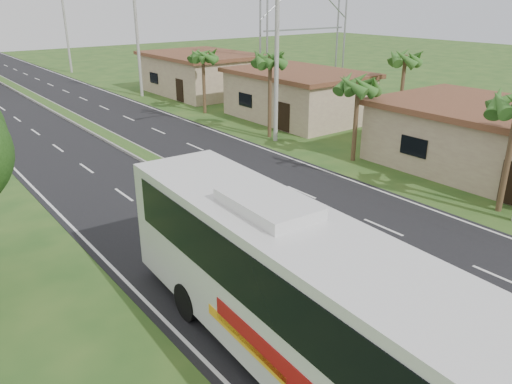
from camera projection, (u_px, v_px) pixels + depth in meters
ground at (440, 316)px, 14.97m from camera, size 180.00×180.00×0.00m
road_asphalt at (144, 157)px, 29.71m from camera, size 14.00×160.00×0.02m
median_strip at (144, 155)px, 29.67m from camera, size 1.20×160.00×0.18m
lane_edge_left at (26, 181)px, 25.90m from camera, size 0.12×160.00×0.01m
lane_edge_right at (236, 139)px, 33.52m from camera, size 0.12×160.00×0.01m
shop_near at (498, 140)px, 26.70m from camera, size 8.60×12.60×3.52m
shop_mid at (297, 95)px, 38.46m from camera, size 7.60×10.60×3.67m
shop_far at (201, 73)px, 48.75m from camera, size 8.60×11.60×3.82m
palm_verge_b at (358, 85)px, 27.56m from camera, size 2.40×2.40×5.05m
palm_verge_c at (270, 60)px, 32.10m from camera, size 2.40×2.40×5.85m
palm_verge_d at (203, 56)px, 39.22m from camera, size 2.40×2.40×5.25m
palm_behind_shop at (405, 59)px, 34.16m from camera, size 2.40×2.40×5.65m
utility_pole_b at (276, 43)px, 30.76m from camera, size 3.20×0.28×12.00m
utility_pole_c at (137, 34)px, 45.72m from camera, size 1.60×0.28×11.00m
utility_pole_d at (66, 27)px, 60.55m from camera, size 1.60×0.28×10.50m
billboard_lattice at (305, 20)px, 47.08m from camera, size 10.18×1.18×12.07m
coach_bus_main at (298, 289)px, 12.00m from camera, size 3.47×13.47×4.31m
motorcyclist at (302, 250)px, 17.12m from camera, size 1.92×1.08×2.31m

